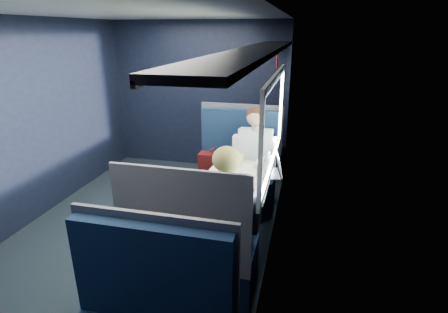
% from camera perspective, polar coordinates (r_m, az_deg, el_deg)
% --- Properties ---
extents(ground, '(2.80, 4.20, 0.01)m').
position_cam_1_polar(ground, '(4.21, -12.25, -11.33)').
color(ground, black).
extents(room_shell, '(3.00, 4.40, 2.40)m').
position_cam_1_polar(room_shell, '(3.67, -13.62, 8.87)').
color(room_shell, black).
rests_on(room_shell, ground).
extents(table, '(0.62, 1.00, 0.74)m').
position_cam_1_polar(table, '(3.59, 2.06, -4.47)').
color(table, '#54565E').
rests_on(table, ground).
extents(seat_bay_near, '(1.04, 0.62, 1.26)m').
position_cam_1_polar(seat_bay_near, '(4.50, 1.79, -2.58)').
color(seat_bay_near, '#0C1D38').
rests_on(seat_bay_near, ground).
extents(seat_bay_far, '(1.04, 0.62, 1.26)m').
position_cam_1_polar(seat_bay_far, '(3.02, -4.96, -15.17)').
color(seat_bay_far, '#0C1D38').
rests_on(seat_bay_far, ground).
extents(seat_row_front, '(1.04, 0.51, 1.16)m').
position_cam_1_polar(seat_row_front, '(5.36, 3.94, 0.98)').
color(seat_row_front, '#0C1D38').
rests_on(seat_row_front, ground).
extents(man, '(0.53, 0.56, 1.32)m').
position_cam_1_polar(man, '(4.20, 4.87, -0.02)').
color(man, black).
rests_on(man, ground).
extents(woman, '(0.53, 0.56, 1.32)m').
position_cam_1_polar(woman, '(2.93, 0.60, -9.01)').
color(woman, black).
rests_on(woman, ground).
extents(papers, '(0.56, 0.76, 0.01)m').
position_cam_1_polar(papers, '(3.61, 1.02, -2.92)').
color(papers, white).
rests_on(papers, table).
extents(laptop, '(0.29, 0.35, 0.23)m').
position_cam_1_polar(laptop, '(3.62, 7.98, -2.01)').
color(laptop, silver).
rests_on(laptop, table).
extents(bottle_small, '(0.06, 0.06, 0.22)m').
position_cam_1_polar(bottle_small, '(3.68, 7.31, -1.10)').
color(bottle_small, silver).
rests_on(bottle_small, table).
extents(cup, '(0.07, 0.07, 0.09)m').
position_cam_1_polar(cup, '(3.91, 7.65, -0.64)').
color(cup, white).
rests_on(cup, table).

